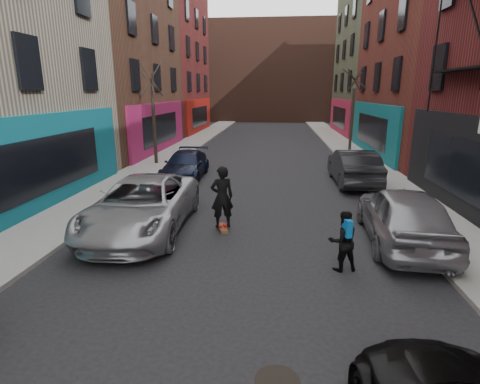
% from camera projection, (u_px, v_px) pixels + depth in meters
% --- Properties ---
extents(sidewalk_left, '(2.50, 84.00, 0.13)m').
position_uv_depth(sidewalk_left, '(197.00, 139.00, 33.96)').
color(sidewalk_left, gray).
rests_on(sidewalk_left, ground).
extents(sidewalk_right, '(2.50, 84.00, 0.13)m').
position_uv_depth(sidewalk_right, '(337.00, 141.00, 32.79)').
color(sidewalk_right, gray).
rests_on(sidewalk_right, ground).
extents(building_far, '(40.00, 10.00, 14.00)m').
position_uv_depth(building_far, '(272.00, 73.00, 56.57)').
color(building_far, '#47281E').
rests_on(building_far, ground).
extents(tree_left_far, '(2.00, 2.00, 6.50)m').
position_uv_depth(tree_left_far, '(153.00, 107.00, 21.56)').
color(tree_left_far, black).
rests_on(tree_left_far, sidewalk_left).
extents(tree_right_far, '(2.00, 2.00, 6.80)m').
position_uv_depth(tree_right_far, '(353.00, 102.00, 26.13)').
color(tree_right_far, black).
rests_on(tree_right_far, sidewalk_right).
extents(parked_left_far, '(2.93, 6.02, 1.65)m').
position_uv_depth(parked_left_far, '(142.00, 205.00, 11.72)').
color(parked_left_far, '#999CA1').
rests_on(parked_left_far, ground).
extents(parked_left_end, '(1.97, 4.67, 1.34)m').
position_uv_depth(parked_left_end, '(185.00, 165.00, 18.89)').
color(parked_left_end, black).
rests_on(parked_left_end, ground).
extents(parked_right_far, '(2.32, 5.10, 1.70)m').
position_uv_depth(parked_right_far, '(403.00, 215.00, 10.67)').
color(parked_right_far, gray).
rests_on(parked_right_far, ground).
extents(parked_right_end, '(1.80, 5.01, 1.64)m').
position_uv_depth(parked_right_end, '(353.00, 167.00, 17.70)').
color(parked_right_end, black).
rests_on(parked_right_end, ground).
extents(skateboard, '(0.47, 0.83, 0.10)m').
position_uv_depth(skateboard, '(222.00, 228.00, 11.92)').
color(skateboard, brown).
rests_on(skateboard, ground).
extents(skateboarder, '(0.83, 0.68, 1.97)m').
position_uv_depth(skateboarder, '(222.00, 197.00, 11.65)').
color(skateboarder, black).
rests_on(skateboarder, skateboard).
extents(pedestrian, '(0.86, 0.75, 1.52)m').
position_uv_depth(pedestrian, '(343.00, 241.00, 9.06)').
color(pedestrian, black).
rests_on(pedestrian, ground).
extents(manhole, '(0.80, 0.80, 0.01)m').
position_uv_depth(manhole, '(277.00, 381.00, 5.68)').
color(manhole, black).
rests_on(manhole, ground).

